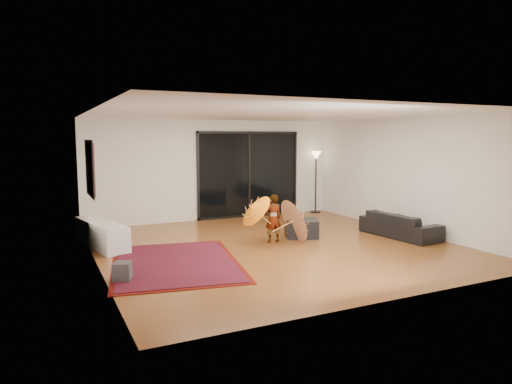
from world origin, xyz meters
TOP-DOWN VIEW (x-y plane):
  - floor at (0.00, 0.00)m, footprint 7.00×7.00m
  - ceiling at (0.00, 0.00)m, footprint 7.00×7.00m
  - wall_back at (0.00, 3.50)m, footprint 7.00×0.00m
  - wall_front at (0.00, -3.50)m, footprint 7.00×0.00m
  - wall_left at (-3.50, 0.00)m, footprint 0.00×7.00m
  - wall_right at (3.50, 0.00)m, footprint 0.00×7.00m
  - sliding_door at (1.00, 3.47)m, footprint 3.06×0.07m
  - painting at (-3.46, 1.00)m, footprint 0.04×1.28m
  - media_console at (-3.25, 1.47)m, footprint 0.88×1.95m
  - speaker at (-3.25, -1.01)m, footprint 0.34×0.34m
  - persian_rug at (-2.23, -0.39)m, footprint 2.69×3.39m
  - sofa at (2.95, -0.44)m, footprint 0.89×1.92m
  - ottoman at (0.94, 0.53)m, footprint 0.91×0.91m
  - floor_lamp at (3.10, 3.25)m, footprint 0.31×0.31m
  - child at (0.12, 0.32)m, footprint 0.39×0.26m
  - parasol_orange at (-0.43, 0.27)m, footprint 0.63×0.77m
  - parasol_white at (0.72, 0.17)m, footprint 0.53×0.97m

SIDE VIEW (x-z plane):
  - floor at x=0.00m, z-range 0.00..0.00m
  - persian_rug at x=-2.23m, z-range 0.00..0.02m
  - speaker at x=-3.25m, z-range 0.00..0.30m
  - ottoman at x=0.94m, z-range 0.00..0.40m
  - media_console at x=-3.25m, z-range 0.00..0.53m
  - sofa at x=2.95m, z-range 0.00..0.54m
  - parasol_white at x=0.72m, z-range 0.02..0.99m
  - child at x=0.12m, z-range 0.00..1.03m
  - parasol_orange at x=-0.43m, z-range 0.31..1.16m
  - sliding_door at x=1.00m, z-range 0.00..2.40m
  - wall_back at x=0.00m, z-range -2.15..4.85m
  - wall_front at x=0.00m, z-range -2.15..4.85m
  - wall_left at x=-3.50m, z-range -2.15..4.85m
  - wall_right at x=3.50m, z-range -2.15..4.85m
  - floor_lamp at x=3.10m, z-range 0.53..2.36m
  - painting at x=-3.46m, z-range 1.11..2.19m
  - ceiling at x=0.00m, z-range 2.70..2.70m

